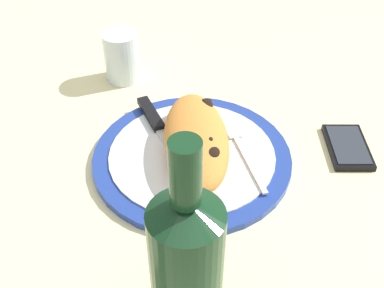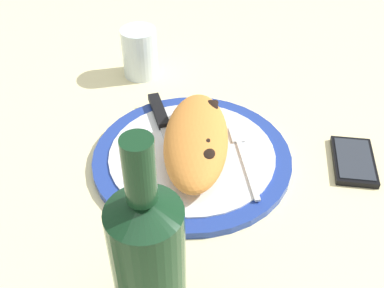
% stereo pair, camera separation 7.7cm
% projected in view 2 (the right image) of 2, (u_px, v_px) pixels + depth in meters
% --- Properties ---
extents(ground_plane, '(1.50, 1.50, 0.03)m').
position_uv_depth(ground_plane, '(192.00, 167.00, 0.80)').
color(ground_plane, beige).
extents(plate, '(0.33, 0.33, 0.02)m').
position_uv_depth(plate, '(192.00, 157.00, 0.79)').
color(plate, '#233D99').
rests_on(plate, ground_plane).
extents(calzone, '(0.24, 0.10, 0.06)m').
position_uv_depth(calzone, '(196.00, 138.00, 0.76)').
color(calzone, orange).
rests_on(calzone, plate).
extents(fork, '(0.17, 0.05, 0.00)m').
position_uv_depth(fork, '(243.00, 154.00, 0.78)').
color(fork, silver).
rests_on(fork, plate).
extents(knife, '(0.23, 0.09, 0.01)m').
position_uv_depth(knife, '(163.00, 122.00, 0.83)').
color(knife, silver).
rests_on(knife, plate).
extents(smartphone, '(0.12, 0.08, 0.01)m').
position_uv_depth(smartphone, '(354.00, 161.00, 0.78)').
color(smartphone, black).
rests_on(smartphone, ground_plane).
extents(water_glass, '(0.07, 0.07, 0.10)m').
position_uv_depth(water_glass, '(140.00, 55.00, 0.96)').
color(water_glass, silver).
rests_on(water_glass, ground_plane).
extents(wine_bottle, '(0.08, 0.08, 0.29)m').
position_uv_depth(wine_bottle, '(149.00, 268.00, 0.49)').
color(wine_bottle, '#14381E').
rests_on(wine_bottle, ground_plane).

